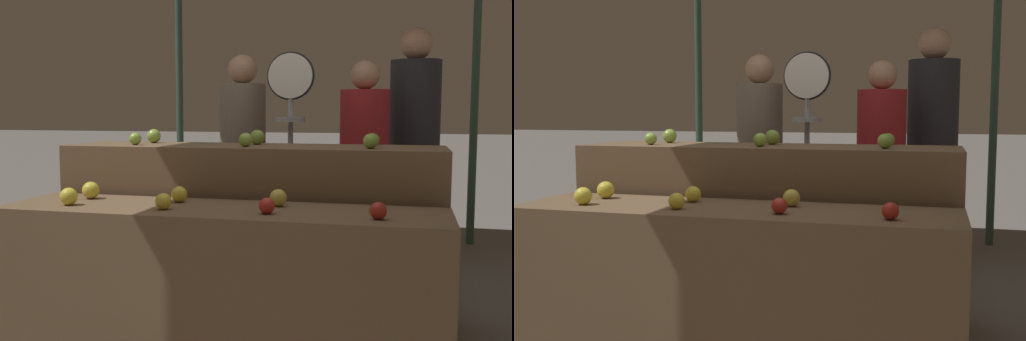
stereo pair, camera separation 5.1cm
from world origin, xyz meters
TOP-DOWN VIEW (x-y plane):
  - display_counter_front at (0.00, 0.00)m, footprint 2.10×0.55m
  - display_counter_back at (0.00, 0.60)m, footprint 2.10×0.55m
  - apple_front_0 at (-0.73, -0.10)m, footprint 0.09×0.09m
  - apple_front_1 at (-0.24, -0.11)m, footprint 0.08×0.08m
  - apple_front_2 at (0.25, -0.10)m, footprint 0.07×0.07m
  - apple_front_3 at (0.73, -0.12)m, footprint 0.07×0.07m
  - apple_front_4 at (-0.74, 0.11)m, footprint 0.09×0.09m
  - apple_front_5 at (-0.25, 0.12)m, footprint 0.08×0.08m
  - apple_front_6 at (0.25, 0.11)m, footprint 0.08×0.08m
  - apple_back_0 at (-0.67, 0.50)m, footprint 0.07×0.07m
  - apple_back_1 at (-0.01, 0.48)m, footprint 0.08×0.08m
  - apple_back_2 at (0.66, 0.48)m, footprint 0.08×0.08m
  - apple_back_3 at (-0.65, 0.71)m, footprint 0.08×0.08m
  - apple_back_4 at (0.00, 0.70)m, footprint 0.09×0.09m
  - apple_back_5 at (0.66, 0.71)m, footprint 0.07×0.07m
  - produce_scale at (0.08, 1.27)m, footprint 0.32×0.20m
  - person_vendor_at_scale at (-0.33, 1.56)m, footprint 0.43×0.43m
  - person_customer_left at (0.88, 2.02)m, footprint 0.44×0.44m
  - person_customer_right at (0.54, 1.64)m, footprint 0.40×0.40m

SIDE VIEW (x-z plane):
  - display_counter_front at x=0.00m, z-range 0.00..0.75m
  - display_counter_back at x=0.00m, z-range 0.00..1.01m
  - apple_front_2 at x=0.25m, z-range 0.75..0.82m
  - apple_front_3 at x=0.73m, z-range 0.75..0.83m
  - apple_front_1 at x=-0.24m, z-range 0.75..0.83m
  - apple_front_5 at x=-0.25m, z-range 0.75..0.83m
  - apple_front_6 at x=0.25m, z-range 0.75..0.83m
  - apple_front_0 at x=-0.73m, z-range 0.75..0.84m
  - apple_front_4 at x=-0.74m, z-range 0.75..0.84m
  - person_customer_right at x=0.54m, z-range 0.12..1.67m
  - person_vendor_at_scale at x=-0.33m, z-range 0.13..1.74m
  - apple_back_0 at x=-0.67m, z-range 1.01..1.08m
  - apple_back_5 at x=0.66m, z-range 1.01..1.08m
  - apple_back_1 at x=-0.01m, z-range 1.01..1.09m
  - apple_back_2 at x=0.66m, z-range 1.01..1.09m
  - apple_back_3 at x=-0.65m, z-range 1.01..1.10m
  - apple_back_4 at x=0.00m, z-range 1.01..1.10m
  - person_customer_left at x=0.88m, z-range 0.14..1.96m
  - produce_scale at x=0.08m, z-range 0.38..1.97m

